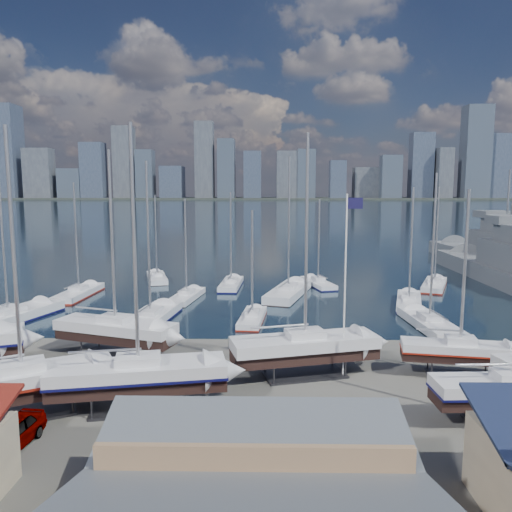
{
  "coord_description": "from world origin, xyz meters",
  "views": [
    {
      "loc": [
        0.41,
        -43.09,
        13.38
      ],
      "look_at": [
        -0.56,
        8.0,
        6.43
      ],
      "focal_mm": 35.0,
      "sensor_mm": 36.0,
      "label": 1
    }
  ],
  "objects": [
    {
      "name": "ground",
      "position": [
        0.0,
        -10.0,
        0.0
      ],
      "size": [
        1400.0,
        1400.0,
        0.0
      ],
      "primitive_type": "plane",
      "color": "#605E59",
      "rests_on": "ground"
    },
    {
      "name": "water",
      "position": [
        0.0,
        300.0,
        -0.15
      ],
      "size": [
        1400.0,
        600.0,
        0.4
      ],
      "primitive_type": "cube",
      "color": "#1C3040",
      "rests_on": "ground"
    },
    {
      "name": "far_shore",
      "position": [
        0.0,
        560.0,
        1.1
      ],
      "size": [
        1400.0,
        80.0,
        2.2
      ],
      "primitive_type": "cube",
      "color": "#2D332D",
      "rests_on": "ground"
    },
    {
      "name": "skyline",
      "position": [
        -7.83,
        553.76,
        39.09
      ],
      "size": [
        639.14,
        43.8,
        107.69
      ],
      "color": "#475166",
      "rests_on": "far_shore"
    },
    {
      "name": "shed_grey",
      "position": [
        0.0,
        -26.0,
        2.15
      ],
      "size": [
        12.6,
        8.4,
        4.17
      ],
      "color": "#8C6B4C",
      "rests_on": "ground"
    },
    {
      "name": "sailboat_cradle_1",
      "position": [
        -13.85,
        -15.41,
        2.11
      ],
      "size": [
        10.59,
        7.59,
        16.84
      ],
      "rotation": [
        0.0,
        0.0,
        0.5
      ],
      "color": "#2D2D33",
      "rests_on": "ground"
    },
    {
      "name": "sailboat_cradle_2",
      "position": [
        -11.62,
        -4.45,
        2.09
      ],
      "size": [
        10.39,
        5.83,
        16.33
      ],
      "rotation": [
        0.0,
        0.0,
        -0.32
      ],
      "color": "#2D2D33",
      "rests_on": "ground"
    },
    {
      "name": "sailboat_cradle_3",
      "position": [
        -7.27,
        -14.25,
        2.13
      ],
      "size": [
        11.01,
        4.94,
        17.11
      ],
      "rotation": [
        0.0,
        0.0,
        0.19
      ],
      "color": "#2D2D33",
      "rests_on": "ground"
    },
    {
      "name": "sailboat_cradle_4",
      "position": [
        3.26,
        -8.61,
        2.13
      ],
      "size": [
        10.94,
        5.58,
        17.11
      ],
      "rotation": [
        0.0,
        0.0,
        0.26
      ],
      "color": "#2D2D33",
      "rests_on": "ground"
    },
    {
      "name": "sailboat_cradle_6",
      "position": [
        14.26,
        -8.65,
        1.93
      ],
      "size": [
        8.38,
        3.6,
        13.33
      ],
      "rotation": [
        0.0,
        0.0,
        -0.17
      ],
      "color": "#2D2D33",
      "rests_on": "ground"
    },
    {
      "name": "sailboat_moored_0",
      "position": [
        -25.26,
        4.87,
        0.31
      ],
      "size": [
        7.12,
        12.99,
        18.72
      ],
      "rotation": [
        0.0,
        0.0,
        1.26
      ],
      "color": "black",
      "rests_on": "water"
    },
    {
      "name": "sailboat_moored_1",
      "position": [
        -22.76,
        17.19,
        0.31
      ],
      "size": [
        3.38,
        10.02,
        14.75
      ],
      "rotation": [
        0.0,
        0.0,
        1.51
      ],
      "color": "black",
      "rests_on": "water"
    },
    {
      "name": "sailboat_moored_2",
      "position": [
        -15.38,
        28.11,
        0.32
      ],
      "size": [
        4.8,
        8.98,
        13.06
      ],
      "rotation": [
        0.0,
        0.0,
        1.86
      ],
      "color": "black",
      "rests_on": "water"
    },
    {
      "name": "sailboat_moored_3",
      "position": [
        -11.02,
        5.09,
        0.31
      ],
      "size": [
        4.56,
        11.51,
        16.74
      ],
      "rotation": [
        0.0,
        0.0,
        1.44
      ],
      "color": "black",
      "rests_on": "water"
    },
    {
      "name": "sailboat_moored_4",
      "position": [
        -9.1,
        15.74,
        0.32
      ],
      "size": [
        3.63,
        8.7,
        12.75
      ],
      "rotation": [
        0.0,
        0.0,
        1.42
      ],
      "color": "black",
      "rests_on": "water"
    },
    {
      "name": "sailboat_moored_5",
      "position": [
        -4.24,
        23.44,
        0.31
      ],
      "size": [
        3.03,
        9.13,
        13.45
      ],
      "rotation": [
        0.0,
        0.0,
        1.51
      ],
      "color": "black",
      "rests_on": "water"
    },
    {
      "name": "sailboat_moored_6",
      "position": [
        -0.9,
        5.92,
        0.31
      ],
      "size": [
        2.99,
        8.05,
        11.77
      ],
      "rotation": [
        0.0,
        0.0,
        1.47
      ],
      "color": "black",
      "rests_on": "water"
    },
    {
      "name": "sailboat_moored_7",
      "position": [
        3.29,
        17.92,
        0.33
      ],
      "size": [
        6.65,
        12.38,
        18.01
      ],
      "rotation": [
        0.0,
        0.0,
        1.28
      ],
      "color": "black",
      "rests_on": "water"
    },
    {
      "name": "sailboat_moored_8",
      "position": [
        7.69,
        24.55,
        0.31
      ],
      "size": [
        4.49,
        8.69,
        12.51
      ],
      "rotation": [
        0.0,
        0.0,
        1.84
      ],
      "color": "black",
      "rests_on": "water"
    },
    {
      "name": "sailboat_moored_9",
      "position": [
        16.22,
        3.85,
        0.32
      ],
      "size": [
        3.65,
        10.45,
        15.5
      ],
      "rotation": [
        0.0,
        0.0,
        1.65
      ],
      "color": "black",
      "rests_on": "water"
    },
    {
      "name": "sailboat_moored_10",
      "position": [
        16.98,
        13.46,
        0.31
      ],
      "size": [
        5.14,
        9.83,
        14.15
      ],
      "rotation": [
        0.0,
        0.0,
        1.29
      ],
      "color": "black",
      "rests_on": "water"
    },
    {
      "name": "sailboat_moored_11",
      "position": [
        23.22,
        23.41,
        0.31
      ],
      "size": [
        6.17,
        9.8,
        14.22
      ],
      "rotation": [
        0.0,
        0.0,
        1.17
      ],
      "color": "black",
      "rests_on": "water"
    },
    {
      "name": "naval_ship_west",
      "position": [
        40.45,
        40.43,
        1.66
      ],
      "size": [
        11.09,
        44.69,
        17.98
      ],
      "rotation": [
        0.0,
        0.0,
        1.66
      ],
      "color": "#5A5D63",
      "rests_on": "water"
    },
    {
      "name": "car_a",
      "position": [
        -12.82,
        -19.15,
        0.81
      ],
      "size": [
        2.4,
        4.94,
        1.62
      ],
      "primitive_type": "imported",
      "rotation": [
        0.0,
        0.0,
        -0.1
      ],
      "color": "gray",
      "rests_on": "ground"
    },
    {
      "name": "car_b",
      "position": [
        -5.25,
        -19.6,
        0.74
      ],
      "size": [
        4.73,
        2.92,
        1.47
      ],
      "primitive_type": "imported",
      "rotation": [
        0.0,
        0.0,
        1.24
      ],
      "color": "gray",
      "rests_on": "ground"
    },
    {
      "name": "car_c",
      "position": [
        -1.24,
        -18.04,
        0.81
      ],
      "size": [
        4.78,
        6.41,
        1.62
      ],
      "primitive_type": "imported",
      "rotation": [
        0.0,
        0.0,
        0.41
      ],
      "color": "gray",
      "rests_on": "ground"
    },
    {
      "name": "car_d",
      "position": [
        3.82,
        -21.46,
        0.63
      ],
      "size": [
        2.35,
        4.57,
        1.27
      ],
      "primitive_type": "imported",
      "rotation": [
        0.0,
        0.0,
        0.14
      ],
      "color": "gray",
      "rests_on": "ground"
    },
    {
      "name": "flagpole",
      "position": [
        6.09,
        -8.68,
        7.57
      ],
      "size": [
        1.15,
        0.12,
        13.02
      ],
      "color": "white",
      "rests_on": "ground"
    }
  ]
}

